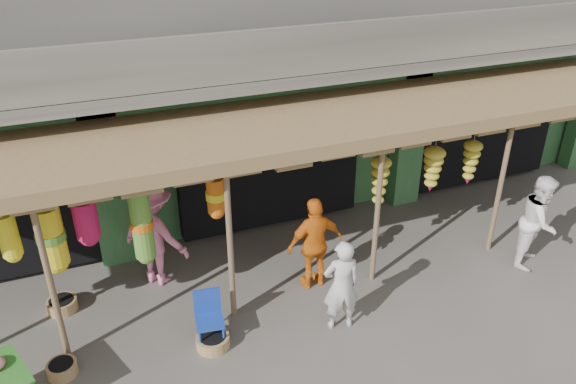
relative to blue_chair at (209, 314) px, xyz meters
name	(u,v)px	position (x,y,z in m)	size (l,w,h in m)	color
ground	(315,285)	(1.99, 0.60, -0.47)	(80.00, 80.00, 0.00)	#514C47
building	(225,29)	(1.99, 5.47, 2.90)	(16.40, 6.80, 7.00)	gray
awning	(288,130)	(1.82, 1.40, 2.10)	(14.00, 2.70, 2.79)	brown
blue_chair	(209,314)	(0.00, 0.00, 0.00)	(0.45, 0.46, 0.84)	#183AA0
basket_left	(62,305)	(-2.04, 1.53, -0.37)	(0.47, 0.47, 0.20)	#916542
basket_mid	(213,341)	(-0.01, -0.17, -0.37)	(0.50, 0.50, 0.19)	#9D6846
basket_right	(62,369)	(-2.10, 0.08, -0.38)	(0.41, 0.41, 0.19)	#977146
person_front	(341,285)	(1.93, -0.45, 0.30)	(0.56, 0.37, 1.54)	silver
person_right	(539,221)	(5.91, -0.22, 0.39)	(0.84, 0.65, 1.72)	white
person_vendor	(315,244)	(1.99, 0.63, 0.36)	(0.98, 0.41, 1.67)	orange
person_shopper	(154,234)	(-0.44, 1.75, 0.47)	(1.21, 0.70, 1.87)	pink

